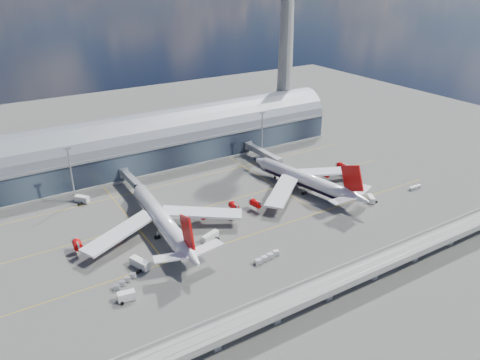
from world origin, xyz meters
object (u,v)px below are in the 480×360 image
service_truck_1 (126,296)px  service_truck_4 (262,160)px  floodlight_mast_left (71,174)px  service_truck_0 (140,264)px  service_truck_3 (371,199)px  cargo_train_1 (267,257)px  floodlight_mast_right (262,134)px  airliner_right (305,180)px  cargo_train_0 (125,281)px  control_tower (286,49)px  service_truck_5 (82,199)px  service_truck_2 (210,236)px  cargo_train_2 (415,188)px  airliner_left (163,221)px

service_truck_1 → service_truck_4: size_ratio=0.94×
floodlight_mast_left → service_truck_0: bearing=-84.4°
service_truck_3 → cargo_train_1: (-64.98, -12.83, -0.45)m
floodlight_mast_right → airliner_right: floodlight_mast_right is taller
airliner_right → cargo_train_0: 98.05m
cargo_train_1 → control_tower: bearing=-30.7°
cargo_train_0 → floodlight_mast_right: bearing=-29.1°
floodlight_mast_right → airliner_right: size_ratio=0.38×
floodlight_mast_right → service_truck_5: size_ratio=3.93×
service_truck_0 → service_truck_2: 29.62m
floodlight_mast_right → airliner_right: 46.13m
service_truck_1 → floodlight_mast_right: bearing=-43.7°
control_tower → service_truck_0: control_tower is taller
cargo_train_0 → cargo_train_2: size_ratio=1.34×
airliner_left → airliner_right: bearing=5.2°
airliner_right → service_truck_3: size_ratio=11.03×
floodlight_mast_left → service_truck_0: size_ratio=3.07×
control_tower → service_truck_2: control_tower is taller
floodlight_mast_right → cargo_train_0: (-101.31, -68.84, -12.80)m
floodlight_mast_right → cargo_train_0: size_ratio=2.77×
airliner_right → service_truck_5: (-91.31, 42.55, -3.96)m
cargo_train_1 → cargo_train_2: size_ratio=1.63×
service_truck_1 → service_truck_3: 115.29m
service_truck_4 → cargo_train_1: bearing=-143.0°
airliner_right → service_truck_5: airliner_right is taller
service_truck_3 → service_truck_2: bearing=-158.6°
airliner_right → service_truck_4: (1.91, 38.26, -3.91)m
cargo_train_2 → service_truck_3: bearing=85.4°
service_truck_0 → service_truck_1: size_ratio=1.45×
service_truck_3 → airliner_left: bearing=-165.6°
service_truck_4 → cargo_train_0: 115.11m
floodlight_mast_left → service_truck_1: size_ratio=4.45×
floodlight_mast_left → airliner_left: floodlight_mast_left is taller
service_truck_0 → service_truck_2: size_ratio=1.06×
service_truck_3 → cargo_train_2: size_ratio=0.88×
service_truck_3 → airliner_right: bearing=154.4°
service_truck_1 → cargo_train_1: service_truck_1 is taller
service_truck_1 → floodlight_mast_left: bearing=6.8°
service_truck_3 → floodlight_mast_left: bearing=176.7°
airliner_left → service_truck_3: size_ratio=11.57×
floodlight_mast_left → service_truck_2: bearing=-59.2°
floodlight_mast_left → cargo_train_1: size_ratio=2.27×
airliner_left → cargo_train_0: size_ratio=7.59×
floodlight_mast_right → service_truck_4: floodlight_mast_right is taller
cargo_train_1 → cargo_train_2: (92.31, 11.12, -0.16)m
airliner_right → service_truck_5: size_ratio=10.25×
control_tower → cargo_train_2: bearing=-87.9°
service_truck_0 → service_truck_5: 60.69m
floodlight_mast_right → service_truck_1: (-103.76, -77.43, -12.04)m
floodlight_mast_left → cargo_train_2: 156.27m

